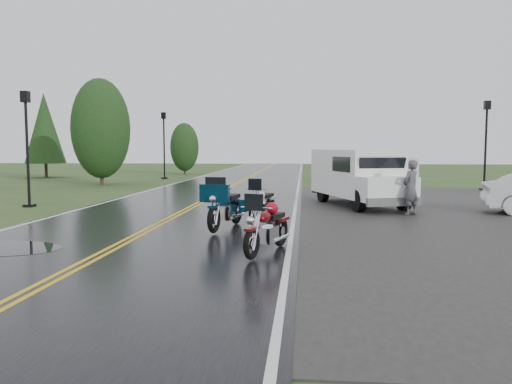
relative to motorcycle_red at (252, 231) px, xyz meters
The scene contains 13 objects.
ground 3.84m from the motorcycle_red, 145.26° to the left, with size 120.00×120.00×0.00m, color #2D471E.
road 12.57m from the motorcycle_red, 104.36° to the left, with size 8.00×100.00×0.04m, color black.
motorcycle_red is the anchor object (origin of this frame).
motorcycle_teal 3.13m from the motorcycle_red, 113.57° to the left, with size 0.87×2.40×1.42m, color #042133, non-canonical shape.
motorcycle_silver 4.40m from the motorcycle_red, 95.18° to the left, with size 0.78×2.15×1.27m, color #979B9E, non-canonical shape.
van_white 8.27m from the motorcycle_red, 69.82° to the left, with size 2.09×5.58×2.19m, color white, non-canonical shape.
person_at_van 8.42m from the motorcycle_red, 58.15° to the left, with size 0.65×0.43×1.79m, color #4C4C51.
lamp_post_near_left 12.56m from the motorcycle_red, 138.04° to the left, with size 0.37×0.37×4.35m, color black, non-canonical shape.
lamp_post_far_left 27.35m from the motorcycle_red, 109.30° to the left, with size 0.41×0.41×4.82m, color black, non-canonical shape.
lamp_post_far_right 20.55m from the motorcycle_red, 59.52° to the left, with size 0.40×0.40×4.69m, color black, non-canonical shape.
tree_left_mid 22.79m from the motorcycle_red, 119.55° to the left, with size 3.49×3.49×5.45m, color #1E3D19, non-canonical shape.
tree_left_far 33.64m from the motorcycle_red, 105.75° to the left, with size 2.42×2.42×3.72m, color #1E3D19, non-canonical shape.
pine_left_far 32.37m from the motorcycle_red, 124.70° to the left, with size 2.96×2.96×6.17m, color #1E3D19, non-canonical shape.
Camera 1 is at (4.10, -11.53, 2.19)m, focal length 35.00 mm.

